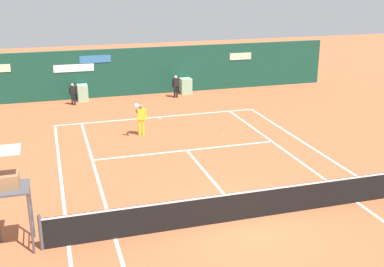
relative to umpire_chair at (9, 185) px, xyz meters
name	(u,v)px	position (x,y,z in m)	size (l,w,h in m)	color
ground_plane	(238,211)	(6.68, 0.25, -1.89)	(80.00, 80.00, 0.01)	#B25633
tennis_net	(246,204)	(6.68, -0.33, -1.38)	(12.10, 0.10, 1.07)	#4C4C51
sponsor_back_wall	(139,72)	(6.66, 16.65, -0.48)	(25.00, 1.02, 2.91)	#144233
umpire_chair	(9,185)	(0.00, 0.00, 0.00)	(1.00, 1.00, 2.88)	#47474C
player_on_baseline	(141,117)	(5.20, 8.65, -0.99)	(0.66, 0.63, 1.76)	yellow
ball_kid_left_post	(73,93)	(2.56, 15.21, -1.17)	(0.42, 0.20, 1.26)	black
ball_kid_right_post	(176,85)	(8.64, 15.21, -1.11)	(0.46, 0.19, 1.37)	black
tennis_ball_by_sideline	(242,116)	(10.91, 10.17, -1.86)	(0.07, 0.07, 0.07)	#CCE033
tennis_ball_near_service_line	(223,135)	(8.84, 7.46, -1.86)	(0.07, 0.07, 0.07)	#CCE033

